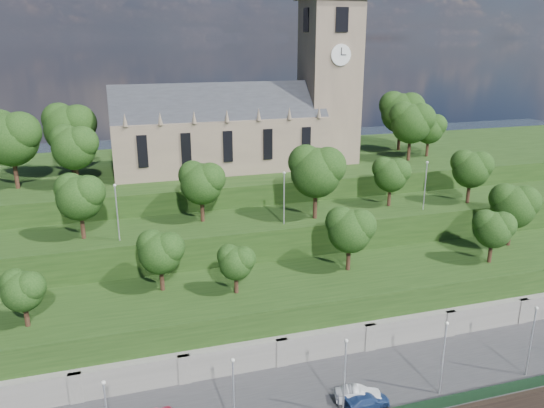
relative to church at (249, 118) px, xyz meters
name	(u,v)px	position (x,y,z in m)	size (l,w,h in m)	color
promenade	(346,395)	(-0.79, -39.98, -21.52)	(160.00, 12.00, 2.00)	#2D2D30
retaining_wall	(324,349)	(-0.79, -34.01, -20.02)	(160.00, 2.10, 5.00)	slate
embankment_lower	(305,310)	(-0.79, -27.98, -18.52)	(160.00, 12.00, 8.00)	#1B3411
embankment_upper	(277,259)	(-0.79, -16.98, -16.52)	(160.00, 10.00, 12.00)	#1B3411
hilltop	(240,204)	(-0.79, 4.02, -15.02)	(160.00, 32.00, 15.00)	#1B3411
church	(249,118)	(0.00, 0.00, 0.00)	(38.60, 12.35, 27.60)	#72614F
trees_lower	(364,230)	(6.63, -27.41, -9.58)	(63.89, 9.05, 8.40)	#311C13
trees_upper	(297,176)	(1.55, -18.00, -4.90)	(57.47, 8.83, 9.60)	#311C13
trees_hilltop	(231,125)	(-3.09, -1.06, -0.77)	(70.81, 16.39, 10.55)	#311C13
lamp_posts_promenade	(345,371)	(-2.79, -43.48, -16.07)	(60.36, 0.36, 7.69)	#B2B2B7
lamp_posts_upper	(284,194)	(-0.79, -19.98, -6.53)	(40.36, 0.36, 6.80)	#B2B2B7
car_middle	(359,395)	(-0.70, -42.31, -19.81)	(1.51, 4.33, 1.43)	silver
car_right	(367,401)	(-0.26, -43.22, -19.89)	(1.77, 4.34, 1.26)	navy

